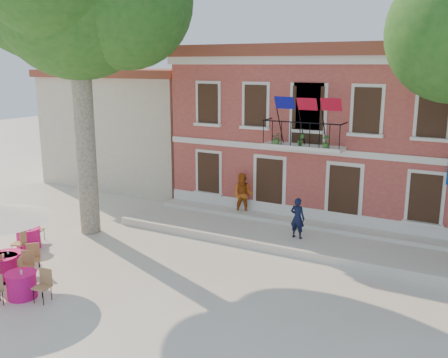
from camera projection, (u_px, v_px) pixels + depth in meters
ground at (185, 269)px, 16.67m from camera, size 90.00×90.00×0.00m
main_building at (336, 128)px, 23.40m from camera, size 13.50×9.59×7.50m
neighbor_west at (152, 124)px, 29.80m from camera, size 9.40×9.40×6.40m
terrace at (290, 236)px, 19.45m from camera, size 14.00×3.40×0.30m
pedestrian_navy at (297, 218)px, 18.62m from camera, size 0.60×0.43×1.55m
pedestrian_orange at (243, 194)px, 21.41m from camera, size 1.00×0.84×1.84m
cafe_table_0 at (9, 263)px, 16.07m from camera, size 1.79×1.82×0.95m
cafe_table_1 at (22, 284)px, 14.55m from camera, size 1.73×1.86×0.95m
cafe_table_2 at (4, 267)px, 15.78m from camera, size 1.84×1.76×0.95m
cafe_table_3 at (29, 237)px, 18.47m from camera, size 1.16×1.92×0.95m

